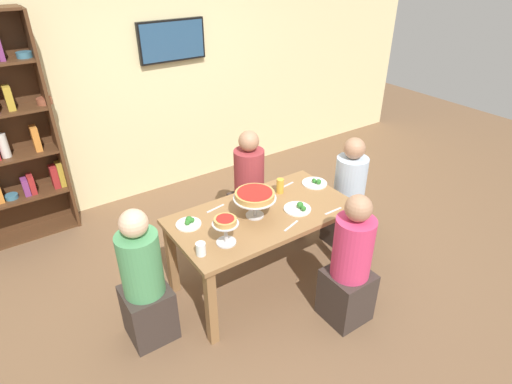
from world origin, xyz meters
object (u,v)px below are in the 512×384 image
object	(u,v)px
salad_plate_near_diner	(189,223)
salad_plate_spare	(315,183)
cutlery_knife_near	(247,194)
diner_far_right	(249,192)
diner_head_east	(348,200)
salad_plate_far_diner	(298,208)
deep_dish_pizza_stand	(254,196)
cutlery_knife_far	(333,211)
dining_table	(263,223)
water_glass_clear_near	(201,249)
television	(172,41)
personal_pizza_stand	(225,225)
cutlery_fork_far	(286,185)
cutlery_fork_near	(215,208)
cutlery_spare_fork	(291,226)
beer_glass_amber_tall	(280,186)
diner_near_right	(350,269)
diner_head_west	(145,286)

from	to	relation	value
salad_plate_near_diner	salad_plate_spare	size ratio (longest dim) A/B	0.87
cutlery_knife_near	diner_far_right	bearing A→B (deg)	-127.55
diner_head_east	salad_plate_far_diner	distance (m)	0.82
deep_dish_pizza_stand	diner_far_right	bearing A→B (deg)	59.58
salad_plate_far_diner	salad_plate_spare	world-z (taller)	salad_plate_far_diner
salad_plate_near_diner	cutlery_knife_far	xyz separation A→B (m)	(1.08, -0.50, -0.02)
dining_table	cutlery_knife_near	bearing A→B (deg)	79.48
water_glass_clear_near	television	bearing A→B (deg)	67.82
personal_pizza_stand	cutlery_fork_far	world-z (taller)	personal_pizza_stand
television	water_glass_clear_near	bearing A→B (deg)	-112.18
salad_plate_spare	cutlery_knife_near	xyz separation A→B (m)	(-0.62, 0.20, -0.01)
deep_dish_pizza_stand	dining_table	bearing A→B (deg)	-3.19
salad_plate_spare	water_glass_clear_near	xyz separation A→B (m)	(-1.36, -0.32, 0.03)
diner_head_east	cutlery_fork_far	distance (m)	0.69
cutlery_knife_near	cutlery_fork_near	bearing A→B (deg)	5.45
diner_far_right	cutlery_spare_fork	size ratio (longest dim) A/B	6.39
dining_table	television	bearing A→B (deg)	82.95
beer_glass_amber_tall	cutlery_knife_far	world-z (taller)	beer_glass_amber_tall
salad_plate_near_diner	cutlery_knife_far	bearing A→B (deg)	-24.89
salad_plate_spare	cutlery_fork_near	bearing A→B (deg)	171.21
diner_near_right	cutlery_knife_far	xyz separation A→B (m)	(0.18, 0.41, 0.25)
diner_near_right	salad_plate_far_diner	bearing A→B (deg)	4.31
diner_near_right	cutlery_fork_far	xyz separation A→B (m)	(0.13, 0.97, 0.25)
cutlery_fork_near	diner_head_west	bearing A→B (deg)	10.66
beer_glass_amber_tall	cutlery_knife_far	size ratio (longest dim) A/B	0.75
dining_table	diner_head_east	size ratio (longest dim) A/B	1.33
diner_far_right	water_glass_clear_near	xyz separation A→B (m)	(-1.01, -0.90, 0.30)
cutlery_fork_far	diner_head_west	bearing A→B (deg)	0.58
water_glass_clear_near	cutlery_knife_far	size ratio (longest dim) A/B	0.54
television	salad_plate_spare	size ratio (longest dim) A/B	3.32
diner_head_east	cutlery_knife_near	xyz separation A→B (m)	(-0.98, 0.30, 0.25)
salad_plate_spare	beer_glass_amber_tall	world-z (taller)	beer_glass_amber_tall
personal_pizza_stand	water_glass_clear_near	xyz separation A→B (m)	(-0.22, -0.02, -0.11)
dining_table	salad_plate_near_diner	distance (m)	0.62
dining_table	diner_far_right	world-z (taller)	diner_far_right
deep_dish_pizza_stand	salad_plate_far_diner	world-z (taller)	deep_dish_pizza_stand
cutlery_knife_near	cutlery_spare_fork	distance (m)	0.61
cutlery_fork_far	cutlery_knife_near	bearing A→B (deg)	-19.88
television	diner_far_right	world-z (taller)	television
diner_head_east	cutlery_spare_fork	xyz separation A→B (m)	(-0.96, -0.30, 0.25)
diner_head_east	cutlery_knife_far	world-z (taller)	diner_head_east
cutlery_fork_near	cutlery_spare_fork	distance (m)	0.67
diner_head_east	salad_plate_far_diner	xyz separation A→B (m)	(-0.77, -0.15, 0.26)
diner_far_right	cutlery_spare_fork	xyz separation A→B (m)	(-0.26, -0.99, 0.25)
television	diner_head_east	bearing A→B (deg)	-69.62
television	beer_glass_amber_tall	world-z (taller)	television
deep_dish_pizza_stand	diner_near_right	bearing A→B (deg)	-61.41
water_glass_clear_near	cutlery_fork_far	world-z (taller)	water_glass_clear_near
salad_plate_far_diner	water_glass_clear_near	xyz separation A→B (m)	(-0.95, -0.07, 0.03)
diner_far_right	diner_head_east	world-z (taller)	same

